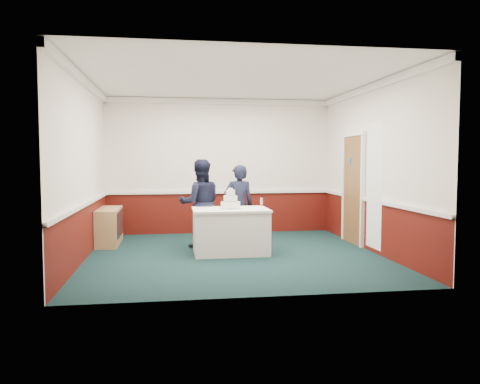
{
  "coord_description": "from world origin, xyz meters",
  "views": [
    {
      "loc": [
        -1.07,
        -7.93,
        1.65
      ],
      "look_at": [
        0.08,
        -0.1,
        1.1
      ],
      "focal_mm": 35.0,
      "sensor_mm": 36.0,
      "label": 1
    }
  ],
  "objects": [
    {
      "name": "person_man",
      "position": [
        -0.54,
        0.83,
        0.83
      ],
      "size": [
        0.83,
        0.66,
        1.65
      ],
      "primitive_type": "imported",
      "rotation": [
        0.0,
        0.0,
        3.18
      ],
      "color": "black",
      "rests_on": "ground"
    },
    {
      "name": "cake_knife",
      "position": [
        -0.08,
        -0.03,
        0.79
      ],
      "size": [
        0.06,
        0.22,
        0.0
      ],
      "primitive_type": "cube",
      "rotation": [
        0.0,
        0.0,
        -0.19
      ],
      "color": "silver",
      "rests_on": "cake_table"
    },
    {
      "name": "person_woman",
      "position": [
        0.2,
        0.87,
        0.78
      ],
      "size": [
        0.58,
        0.4,
        1.55
      ],
      "primitive_type": "imported",
      "rotation": [
        0.0,
        0.0,
        3.19
      ],
      "color": "black",
      "rests_on": "ground"
    },
    {
      "name": "champagne_flute",
      "position": [
        0.45,
        -0.11,
        0.93
      ],
      "size": [
        0.05,
        0.05,
        0.21
      ],
      "color": "silver",
      "rests_on": "cake_table"
    },
    {
      "name": "cake_table",
      "position": [
        -0.05,
        0.17,
        0.4
      ],
      "size": [
        1.32,
        0.92,
        0.79
      ],
      "color": "white",
      "rests_on": "ground"
    },
    {
      "name": "wedding_cake",
      "position": [
        -0.05,
        0.17,
        0.9
      ],
      "size": [
        0.35,
        0.35,
        0.36
      ],
      "color": "white",
      "rests_on": "cake_table"
    },
    {
      "name": "ground",
      "position": [
        0.0,
        0.0,
        0.0
      ],
      "size": [
        5.0,
        5.0,
        0.0
      ],
      "primitive_type": "plane",
      "color": "#142E30",
      "rests_on": "ground"
    },
    {
      "name": "room_shell",
      "position": [
        0.08,
        0.61,
        1.97
      ],
      "size": [
        5.0,
        5.0,
        3.0
      ],
      "color": "white",
      "rests_on": "ground"
    },
    {
      "name": "sideboard",
      "position": [
        -2.28,
        1.39,
        0.35
      ],
      "size": [
        0.41,
        1.2,
        0.7
      ],
      "color": "tan",
      "rests_on": "ground"
    }
  ]
}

